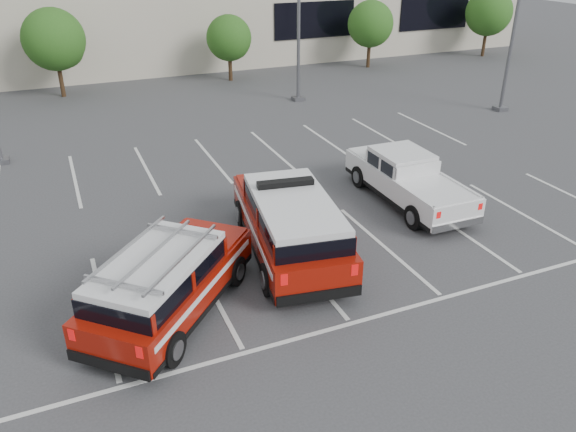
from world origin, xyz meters
The scene contains 11 objects.
ground centered at (0.00, 0.00, 0.00)m, with size 120.00×120.00×0.00m, color #3B3B3D.
stall_markings centered at (0.00, 4.50, 0.01)m, with size 23.00×15.00×0.01m, color silver.
tree_mid_left centered at (-4.91, 22.05, 3.04)m, with size 3.37×3.37×4.85m.
tree_mid_right centered at (5.09, 22.05, 2.50)m, with size 2.77×2.77×3.99m.
tree_right centered at (15.09, 22.05, 2.77)m, with size 3.07×3.07×4.42m.
tree_far_right centered at (25.09, 22.05, 3.04)m, with size 3.37×3.37×4.85m.
light_pole_mid centered at (7.00, 16.00, 5.19)m, with size 0.90×0.60×10.24m.
light_pole_right centered at (16.00, 10.00, 5.19)m, with size 0.90×0.60×10.24m.
fire_chief_suv centered at (-0.06, 0.73, 0.87)m, with size 3.11×6.31×2.13m.
white_pickup centered at (5.07, 2.46, 0.68)m, with size 1.98×5.56×1.70m.
ladder_suv centered at (-3.88, -0.79, 0.81)m, with size 4.97×5.15×2.03m.
Camera 1 is at (-5.64, -12.22, 8.38)m, focal length 35.00 mm.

